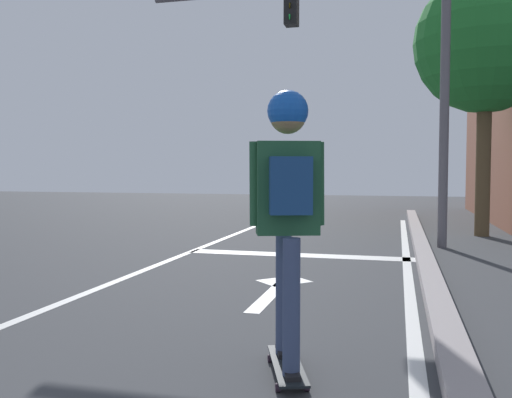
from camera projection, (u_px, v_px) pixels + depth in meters
lane_line_center at (78, 296)px, 5.85m from camera, size 0.12×20.00×0.01m
lane_line_curbside at (412, 318)px, 4.98m from camera, size 0.12×20.00×0.01m
stop_bar at (299, 255)px, 8.67m from camera, size 3.60×0.40×0.01m
lane_arrow_stem at (268, 297)px, 5.83m from camera, size 0.16×1.40×0.01m
lane_arrow_head at (284, 281)px, 6.65m from camera, size 0.71×0.71×0.01m
curb_strip at (441, 313)px, 4.91m from camera, size 0.24×24.00×0.14m
skateboard at (287, 366)px, 3.59m from camera, size 0.42×0.78×0.08m
skater at (288, 189)px, 3.52m from camera, size 0.47×0.64×1.79m
traffic_signal_mast at (368, 50)px, 9.69m from camera, size 5.47×0.34×4.98m
roadside_tree at (486, 43)px, 10.98m from camera, size 2.84×2.84×5.35m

